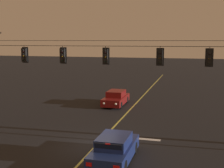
# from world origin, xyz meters

# --- Properties ---
(ground_plane) EXTENTS (180.00, 180.00, 0.00)m
(ground_plane) POSITION_xyz_m (0.00, 0.00, 0.00)
(ground_plane) COLOR black
(lane_centre_stripe) EXTENTS (0.14, 60.00, 0.01)m
(lane_centre_stripe) POSITION_xyz_m (0.00, 8.78, 0.00)
(lane_centre_stripe) COLOR #D1C64C
(lane_centre_stripe) RESTS_ON ground
(stop_bar_paint) EXTENTS (3.40, 0.36, 0.01)m
(stop_bar_paint) POSITION_xyz_m (1.90, 2.18, 0.00)
(stop_bar_paint) COLOR silver
(stop_bar_paint) RESTS_ON ground
(signal_span_assembly) EXTENTS (19.53, 0.32, 7.26)m
(signal_span_assembly) POSITION_xyz_m (0.00, 2.78, 3.78)
(signal_span_assembly) COLOR #38281C
(signal_span_assembly) RESTS_ON ground
(traffic_light_leftmost) EXTENTS (0.48, 0.41, 1.22)m
(traffic_light_leftmost) POSITION_xyz_m (-6.17, 2.77, 5.21)
(traffic_light_leftmost) COLOR black
(traffic_light_left_inner) EXTENTS (0.48, 0.41, 1.22)m
(traffic_light_left_inner) POSITION_xyz_m (-3.22, 2.77, 5.21)
(traffic_light_left_inner) COLOR black
(traffic_light_centre) EXTENTS (0.48, 0.41, 1.22)m
(traffic_light_centre) POSITION_xyz_m (-0.18, 2.77, 5.21)
(traffic_light_centre) COLOR black
(traffic_light_right_inner) EXTENTS (0.48, 0.41, 1.22)m
(traffic_light_right_inner) POSITION_xyz_m (3.38, 2.77, 5.21)
(traffic_light_right_inner) COLOR black
(traffic_light_rightmost) EXTENTS (0.48, 0.41, 1.22)m
(traffic_light_rightmost) POSITION_xyz_m (6.33, 2.77, 5.21)
(traffic_light_rightmost) COLOR black
(car_waiting_near_lane) EXTENTS (1.80, 4.33, 1.39)m
(car_waiting_near_lane) POSITION_xyz_m (1.64, -1.71, 0.65)
(car_waiting_near_lane) COLOR navy
(car_waiting_near_lane) RESTS_ON ground
(car_oncoming_lead) EXTENTS (1.80, 4.42, 1.39)m
(car_oncoming_lead) POSITION_xyz_m (-1.76, 11.64, 0.65)
(car_oncoming_lead) COLOR maroon
(car_oncoming_lead) RESTS_ON ground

